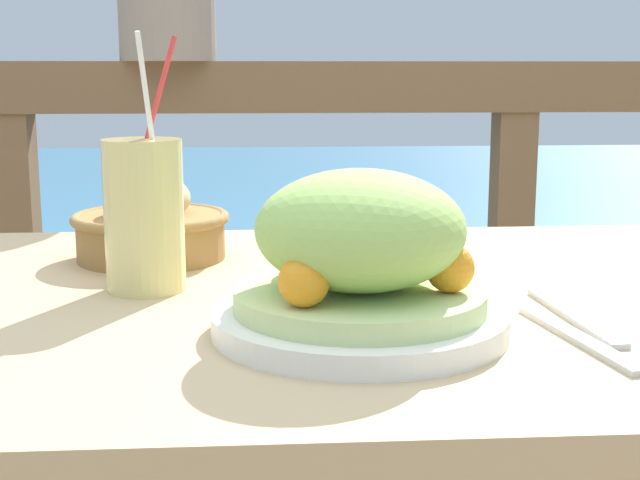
{
  "coord_description": "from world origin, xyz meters",
  "views": [
    {
      "loc": [
        -0.02,
        -0.85,
        0.96
      ],
      "look_at": [
        0.04,
        -0.04,
        0.8
      ],
      "focal_mm": 50.0,
      "sensor_mm": 36.0,
      "label": 1
    }
  ],
  "objects": [
    {
      "name": "orange_near_basket",
      "position": [
        0.11,
        0.07,
        0.78
      ],
      "size": [
        0.08,
        0.08,
        0.08
      ],
      "color": "orange",
      "rests_on": "patio_table"
    },
    {
      "name": "sea_backdrop",
      "position": [
        0.0,
        3.28,
        0.22
      ],
      "size": [
        12.0,
        4.0,
        0.43
      ],
      "color": "teal",
      "rests_on": "ground_plane"
    },
    {
      "name": "knife",
      "position": [
        0.24,
        -0.17,
        0.74
      ],
      "size": [
        0.05,
        0.18,
        0.0
      ],
      "color": "silver",
      "rests_on": "patio_table"
    },
    {
      "name": "railing_fence",
      "position": [
        0.0,
        0.78,
        0.7
      ],
      "size": [
        2.8,
        0.08,
        0.97
      ],
      "color": "brown",
      "rests_on": "ground_plane"
    },
    {
      "name": "patio_table",
      "position": [
        0.0,
        0.0,
        0.63
      ],
      "size": [
        1.11,
        0.71,
        0.74
      ],
      "color": "tan",
      "rests_on": "ground_plane"
    },
    {
      "name": "bread_basket",
      "position": [
        -0.14,
        0.17,
        0.78
      ],
      "size": [
        0.18,
        0.18,
        0.1
      ],
      "color": "olive",
      "rests_on": "patio_table"
    },
    {
      "name": "drink_glass",
      "position": [
        -0.13,
        0.03,
        0.82
      ],
      "size": [
        0.08,
        0.08,
        0.25
      ],
      "color": "#DBCC7F",
      "rests_on": "patio_table"
    },
    {
      "name": "salad_plate",
      "position": [
        0.07,
        -0.14,
        0.8
      ],
      "size": [
        0.25,
        0.25,
        0.14
      ],
      "color": "white",
      "rests_on": "patio_table"
    },
    {
      "name": "fork",
      "position": [
        0.26,
        -0.11,
        0.74
      ],
      "size": [
        0.03,
        0.18,
        0.0
      ],
      "color": "silver",
      "rests_on": "patio_table"
    }
  ]
}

